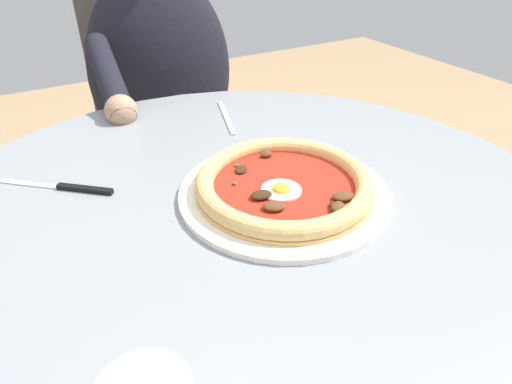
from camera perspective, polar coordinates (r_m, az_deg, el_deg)
The scene contains 6 objects.
dining_table at distance 0.75m, azimuth -1.00°, elevation -10.96°, with size 1.05×1.05×0.73m.
pizza_on_plate at distance 0.69m, azimuth 3.63°, elevation 0.78°, with size 0.33×0.33×0.04m.
steak_knife at distance 0.78m, azimuth -23.35°, elevation 0.56°, with size 0.16×0.18×0.01m.
fork_utensil at distance 0.98m, azimuth -3.87°, elevation 9.61°, with size 0.17×0.06×0.00m.
diner_person at distance 1.38m, azimuth -11.26°, elevation 7.38°, with size 0.48×0.44×1.19m.
cafe_chair_diner at distance 1.51m, azimuth -12.30°, elevation 9.89°, with size 0.51×0.51×0.90m.
Camera 1 is at (0.47, -0.26, 1.12)m, focal length 31.02 mm.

